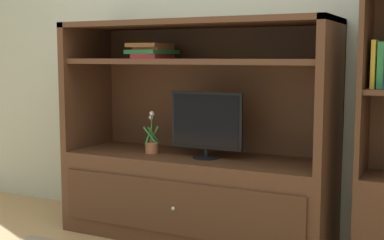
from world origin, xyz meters
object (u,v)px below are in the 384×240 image
object	(u,v)px
media_console	(196,171)
tv_monitor	(206,123)
potted_plant	(152,144)
magazine_stack	(152,51)

from	to	relation	value
media_console	tv_monitor	distance (m)	0.36
tv_monitor	potted_plant	size ratio (longest dim) A/B	1.71
tv_monitor	magazine_stack	xyz separation A→B (m)	(-0.44, 0.04, 0.48)
potted_plant	magazine_stack	xyz separation A→B (m)	(-0.02, 0.05, 0.64)
tv_monitor	potted_plant	world-z (taller)	tv_monitor
tv_monitor	magazine_stack	size ratio (longest dim) A/B	1.50
media_console	tv_monitor	size ratio (longest dim) A/B	3.63
potted_plant	magazine_stack	distance (m)	0.65
magazine_stack	tv_monitor	bearing A→B (deg)	-5.19
media_console	tv_monitor	world-z (taller)	media_console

